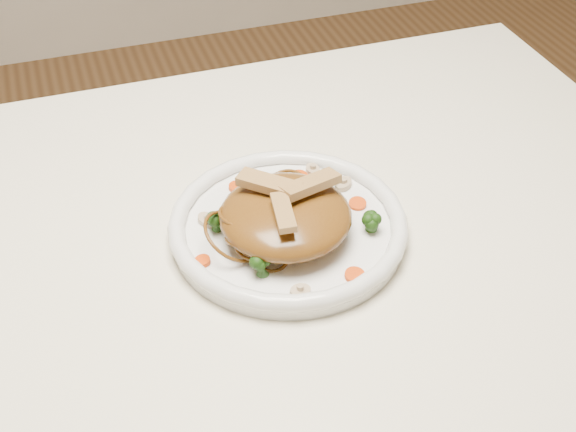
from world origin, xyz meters
name	(u,v)px	position (x,y,z in m)	size (l,w,h in m)	color
table	(228,305)	(0.00, 0.00, 0.65)	(1.20, 0.80, 0.75)	#EEE4CA
plate	(288,231)	(0.08, -0.01, 0.76)	(0.27, 0.27, 0.02)	white
noodle_mound	(286,216)	(0.07, -0.02, 0.79)	(0.15, 0.15, 0.05)	brown
chicken_a	(311,184)	(0.10, -0.02, 0.83)	(0.07, 0.02, 0.01)	tan
chicken_b	(269,184)	(0.06, 0.00, 0.83)	(0.07, 0.02, 0.01)	tan
chicken_c	(283,212)	(0.06, -0.05, 0.83)	(0.06, 0.02, 0.01)	tan
broccoli_0	(323,182)	(0.14, 0.04, 0.78)	(0.03, 0.03, 0.03)	#1B410D
broccoli_1	(217,219)	(0.00, 0.01, 0.78)	(0.02, 0.02, 0.03)	#1B410D
broccoli_2	(262,263)	(0.02, -0.08, 0.78)	(0.03, 0.03, 0.03)	#1B410D
broccoli_3	(372,220)	(0.16, -0.05, 0.78)	(0.02, 0.02, 0.03)	#1B410D
carrot_0	(299,177)	(0.12, 0.07, 0.77)	(0.02, 0.02, 0.01)	#E93E08
carrot_1	(202,261)	(-0.03, -0.04, 0.77)	(0.02, 0.02, 0.01)	#E93E08
carrot_2	(357,204)	(0.17, 0.00, 0.77)	(0.02, 0.02, 0.01)	#E93E08
carrot_3	(236,187)	(0.04, 0.08, 0.77)	(0.02, 0.02, 0.01)	#E93E08
carrot_4	(355,275)	(0.12, -0.11, 0.77)	(0.02, 0.02, 0.01)	#E93E08
mushroom_0	(300,291)	(0.05, -0.12, 0.77)	(0.02, 0.02, 0.01)	beige
mushroom_1	(343,184)	(0.16, 0.04, 0.77)	(0.03, 0.03, 0.01)	beige
mushroom_2	(208,220)	(-0.01, 0.03, 0.77)	(0.03, 0.03, 0.01)	beige
mushroom_3	(313,170)	(0.14, 0.08, 0.77)	(0.02, 0.02, 0.01)	beige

